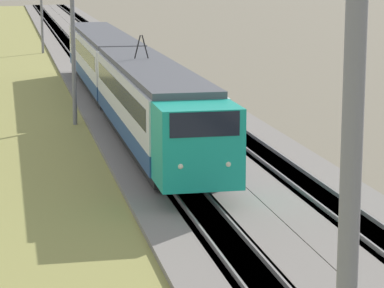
% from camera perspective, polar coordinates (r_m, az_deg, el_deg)
% --- Properties ---
extents(ballast_main, '(240.00, 4.40, 0.30)m').
position_cam_1_polar(ballast_main, '(54.80, -5.13, 2.80)').
color(ballast_main, gray).
rests_on(ballast_main, ground).
extents(ballast_adjacent, '(240.00, 4.40, 0.30)m').
position_cam_1_polar(ballast_adjacent, '(55.47, -0.57, 2.95)').
color(ballast_adjacent, gray).
rests_on(ballast_adjacent, ground).
extents(track_main, '(240.00, 1.57, 0.45)m').
position_cam_1_polar(track_main, '(54.80, -5.13, 2.81)').
color(track_main, '#4C4238').
rests_on(track_main, ground).
extents(track_adjacent, '(240.00, 1.57, 0.45)m').
position_cam_1_polar(track_adjacent, '(55.47, -0.57, 2.96)').
color(track_adjacent, '#4C4238').
rests_on(track_adjacent, ground).
extents(passenger_train, '(39.58, 2.86, 5.01)m').
position_cam_1_polar(passenger_train, '(48.41, -4.33, 4.30)').
color(passenger_train, '#19A88E').
rests_on(passenger_train, ground).
extents(catenary_mast_near, '(0.22, 2.56, 9.83)m').
position_cam_1_polar(catenary_mast_near, '(9.63, 10.00, -8.39)').
color(catenary_mast_near, slate).
rests_on(catenary_mast_near, ground).
extents(catenary_mast_mid, '(0.22, 2.56, 9.65)m').
position_cam_1_polar(catenary_mast_mid, '(46.12, -7.42, 7.17)').
color(catenary_mast_mid, slate).
rests_on(catenary_mast_mid, ground).
extents(catenary_mast_far, '(0.22, 2.56, 8.95)m').
position_cam_1_polar(catenary_mast_far, '(83.48, -9.40, 8.72)').
color(catenary_mast_far, slate).
rests_on(catenary_mast_far, ground).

